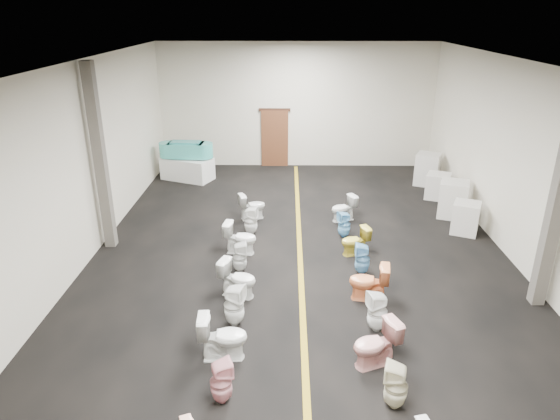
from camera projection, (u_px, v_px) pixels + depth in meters
The scene contains 32 objects.
floor at pixel (300, 265), 11.62m from camera, with size 16.00×16.00×0.00m, color black.
ceiling at pixel (304, 65), 9.93m from camera, with size 16.00×16.00×0.00m, color black.
wall_back at pixel (297, 106), 18.19m from camera, with size 10.00×10.00×0.00m, color beige.
wall_left at pixel (72, 172), 10.85m from camera, with size 16.00×16.00×0.00m, color beige.
wall_right at pixel (535, 174), 10.70m from camera, with size 16.00×16.00×0.00m, color beige.
aisle_stripe at pixel (300, 265), 11.62m from camera, with size 0.12×15.60×0.01m, color #9A7A16.
back_door at pixel (275, 139), 18.60m from camera, with size 1.00×0.10×2.10m, color #562D19.
door_frame at pixel (275, 110), 18.20m from camera, with size 1.15×0.08×0.10m, color #331C11.
column_left at pixel (100, 159), 11.77m from camera, with size 0.25×0.25×4.50m, color #59544C.
column_right at pixel (558, 199), 9.31m from camera, with size 0.25×0.25×4.50m, color #59544C.
display_table at pixel (187, 169), 17.34m from camera, with size 1.72×0.86×0.76m, color white.
bathtub at pixel (186, 149), 17.08m from camera, with size 1.86×0.74×0.55m.
appliance_crate_a at pixel (466, 218), 13.16m from camera, with size 0.66×0.66×0.84m, color silver.
appliance_crate_b at pixel (453, 199), 14.16m from camera, with size 0.76×0.76×1.04m, color silver.
appliance_crate_c at pixel (438, 186), 15.59m from camera, with size 0.70×0.70×0.79m, color silver.
appliance_crate_d at pixel (428, 169), 16.76m from camera, with size 0.75×0.75×1.07m, color beige.
toilet_left_3 at pixel (221, 382), 7.45m from camera, with size 0.33×0.34×0.74m, color pink.
toilet_left_4 at pixel (223, 337), 8.40m from camera, with size 0.47×0.82×0.83m, color white.
toilet_left_5 at pixel (234, 305), 9.29m from camera, with size 0.38×0.39×0.84m, color white.
toilet_left_6 at pixel (238, 279), 10.26m from camera, with size 0.44×0.77×0.79m, color white.
toilet_left_7 at pixel (240, 257), 11.22m from camera, with size 0.32×0.33×0.71m, color silver.
toilet_left_8 at pixel (240, 238), 12.07m from camera, with size 0.44×0.78×0.79m, color white.
toilet_left_9 at pixel (251, 221), 13.06m from camera, with size 0.35×0.35×0.77m, color white.
toilet_left_10 at pixel (252, 206), 14.06m from camera, with size 0.42×0.74×0.76m, color silver.
toilet_right_2 at pixel (396, 386), 7.35m from camera, with size 0.35×0.35×0.77m, color beige.
toilet_right_3 at pixel (376, 344), 8.23m from camera, with size 0.45×0.79×0.81m, color #DD9A94.
toilet_right_4 at pixel (377, 312), 9.12m from camera, with size 0.36×0.37×0.80m, color white.
toilet_right_5 at pixel (369, 282), 10.11m from camera, with size 0.45×0.79×0.81m, color #EF874D.
toilet_right_6 at pixel (362, 259), 11.11m from camera, with size 0.33×0.34×0.74m, color #73B5E0.
toilet_right_7 at pixel (355, 241), 12.01m from camera, with size 0.39×0.68×0.70m, color gold.
toilet_right_8 at pixel (344, 225), 12.92m from camera, with size 0.32×0.32×0.71m, color #7AC5F0.
toilet_right_9 at pixel (344, 208), 13.93m from camera, with size 0.41×0.71×0.73m, color white.
Camera 1 is at (-0.31, -10.29, 5.55)m, focal length 32.00 mm.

